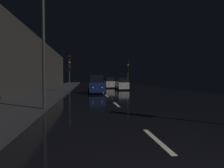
{
  "coord_description": "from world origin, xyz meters",
  "views": [
    {
      "loc": [
        -2.09,
        -2.15,
        1.88
      ],
      "look_at": [
        0.67,
        17.22,
        1.19
      ],
      "focal_mm": 29.33,
      "sensor_mm": 36.0,
      "label": 1
    }
  ],
  "objects_px": {
    "traffic_light_far_left": "(69,66)",
    "car_distant_taillights": "(110,83)",
    "car_parked_right_far": "(122,84)",
    "traffic_light_far_right": "(128,68)",
    "streetlamp_overhead": "(52,29)",
    "car_approaching_headlights": "(96,85)"
  },
  "relations": [
    {
      "from": "traffic_light_far_right",
      "to": "traffic_light_far_left",
      "type": "xyz_separation_m",
      "value": [
        -8.34,
        -3.34,
        0.04
      ]
    },
    {
      "from": "traffic_light_far_right",
      "to": "car_approaching_headlights",
      "type": "relative_size",
      "value": 1.08
    },
    {
      "from": "traffic_light_far_left",
      "to": "car_parked_right_far",
      "type": "xyz_separation_m",
      "value": [
        7.54,
        4.05,
        -2.54
      ]
    },
    {
      "from": "traffic_light_far_right",
      "to": "streetlamp_overhead",
      "type": "height_order",
      "value": "streetlamp_overhead"
    },
    {
      "from": "streetlamp_overhead",
      "to": "car_distant_taillights",
      "type": "relative_size",
      "value": 1.71
    },
    {
      "from": "streetlamp_overhead",
      "to": "car_parked_right_far",
      "type": "xyz_separation_m",
      "value": [
        7.26,
        17.27,
        -3.65
      ]
    },
    {
      "from": "streetlamp_overhead",
      "to": "car_parked_right_far",
      "type": "height_order",
      "value": "streetlamp_overhead"
    },
    {
      "from": "streetlamp_overhead",
      "to": "car_parked_right_far",
      "type": "distance_m",
      "value": 19.09
    },
    {
      "from": "traffic_light_far_right",
      "to": "car_parked_right_far",
      "type": "bearing_deg",
      "value": -123.67
    },
    {
      "from": "traffic_light_far_left",
      "to": "car_parked_right_far",
      "type": "height_order",
      "value": "traffic_light_far_left"
    },
    {
      "from": "streetlamp_overhead",
      "to": "car_distant_taillights",
      "type": "distance_m",
      "value": 23.62
    },
    {
      "from": "streetlamp_overhead",
      "to": "car_parked_right_far",
      "type": "bearing_deg",
      "value": 67.19
    },
    {
      "from": "car_distant_taillights",
      "to": "traffic_light_far_right",
      "type": "bearing_deg",
      "value": -161.44
    },
    {
      "from": "car_parked_right_far",
      "to": "car_distant_taillights",
      "type": "bearing_deg",
      "value": 12.96
    },
    {
      "from": "car_distant_taillights",
      "to": "car_parked_right_far",
      "type": "height_order",
      "value": "car_distant_taillights"
    },
    {
      "from": "streetlamp_overhead",
      "to": "car_parked_right_far",
      "type": "relative_size",
      "value": 1.81
    },
    {
      "from": "traffic_light_far_left",
      "to": "car_distant_taillights",
      "type": "distance_m",
      "value": 11.54
    },
    {
      "from": "traffic_light_far_right",
      "to": "car_distant_taillights",
      "type": "height_order",
      "value": "traffic_light_far_right"
    },
    {
      "from": "traffic_light_far_right",
      "to": "car_distant_taillights",
      "type": "distance_m",
      "value": 6.77
    },
    {
      "from": "traffic_light_far_right",
      "to": "car_parked_right_far",
      "type": "distance_m",
      "value": 2.72
    },
    {
      "from": "car_distant_taillights",
      "to": "traffic_light_far_left",
      "type": "bearing_deg",
      "value": 145.83
    },
    {
      "from": "streetlamp_overhead",
      "to": "car_distant_taillights",
      "type": "xyz_separation_m",
      "value": [
        6.05,
        22.54,
        -3.6
      ]
    }
  ]
}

